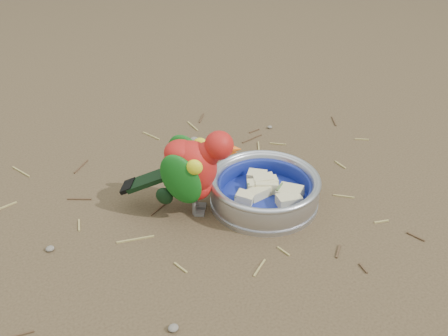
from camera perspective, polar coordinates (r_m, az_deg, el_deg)
ground at (r=0.95m, az=1.65°, el=-6.67°), size 60.00×60.00×0.00m
food_bowl at (r=1.01m, az=4.58°, el=-3.62°), size 0.22×0.22×0.02m
bowl_wall at (r=0.99m, az=4.65°, el=-2.21°), size 0.22×0.22×0.04m
fruit_wedges at (r=0.99m, az=4.64°, el=-2.54°), size 0.13×0.13×0.03m
lory_parrot at (r=0.94m, az=-3.70°, el=-0.70°), size 0.23×0.20×0.17m
ground_debris at (r=1.00m, az=-1.95°, el=-4.23°), size 0.90×0.80×0.01m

